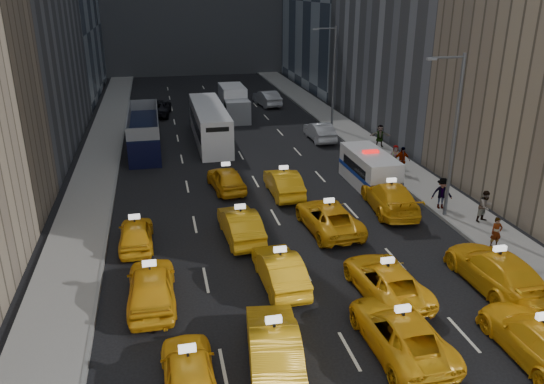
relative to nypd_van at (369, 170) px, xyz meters
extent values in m
cube|color=gray|center=(-17.55, 7.34, -1.01)|extent=(3.00, 90.00, 0.15)
cube|color=gray|center=(3.45, 7.34, -1.01)|extent=(3.00, 90.00, 0.15)
cube|color=slate|center=(-16.10, 7.34, -0.99)|extent=(0.15, 90.00, 0.18)
cube|color=slate|center=(2.00, 7.34, -0.99)|extent=(0.15, 90.00, 0.18)
cylinder|color=#595B60|center=(2.25, -5.66, 3.42)|extent=(0.20, 0.20, 9.00)
cylinder|color=#595B60|center=(1.35, -5.66, 7.72)|extent=(1.80, 0.12, 0.12)
cube|color=slate|center=(0.45, -5.66, 7.67)|extent=(0.50, 0.22, 0.12)
cylinder|color=#595B60|center=(2.25, 14.34, 3.42)|extent=(0.20, 0.20, 9.00)
cylinder|color=#595B60|center=(1.35, 14.34, 7.72)|extent=(1.80, 0.12, 0.12)
cube|color=slate|center=(0.45, 14.34, 7.67)|extent=(0.50, 0.22, 0.12)
imported|color=#ECA413|center=(-12.73, -16.48, -0.35)|extent=(1.75, 4.28, 1.46)
imported|color=#ECA413|center=(-9.83, -15.76, -0.29)|extent=(2.27, 4.99, 1.59)
imported|color=#ECA413|center=(-5.25, -15.87, -0.36)|extent=(2.49, 5.21, 1.43)
imported|color=#ECA413|center=(-0.83, -17.40, -0.33)|extent=(2.19, 5.22, 1.51)
imported|color=#ECA413|center=(-13.85, -11.03, -0.27)|extent=(1.96, 4.79, 1.62)
imported|color=#ECA413|center=(-8.43, -10.72, -0.34)|extent=(1.73, 4.57, 1.49)
imported|color=#ECA413|center=(-4.29, -12.44, -0.38)|extent=(2.50, 5.10, 1.40)
imported|color=#ECA413|center=(0.55, -12.89, -0.27)|extent=(2.30, 5.62, 1.63)
imported|color=#ECA413|center=(-14.56, -5.67, -0.38)|extent=(1.66, 4.10, 1.40)
imported|color=#ECA413|center=(-9.37, -5.88, -0.30)|extent=(1.92, 4.80, 1.55)
imported|color=#ECA413|center=(-4.66, -5.86, -0.35)|extent=(2.71, 5.39, 1.46)
imported|color=#ECA413|center=(-0.36, -4.07, -0.27)|extent=(2.92, 5.83, 1.63)
imported|color=#ECA413|center=(-9.13, 1.22, -0.32)|extent=(2.31, 4.62, 1.51)
imported|color=#ECA413|center=(-5.78, -0.39, -0.30)|extent=(1.68, 4.76, 1.57)
cube|color=silver|center=(0.00, 0.00, 0.03)|extent=(2.63, 5.74, 2.23)
cylinder|color=black|center=(-0.91, -1.88, -0.64)|extent=(0.28, 0.89, 0.89)
cylinder|color=black|center=(0.91, -1.88, -0.64)|extent=(0.28, 0.89, 0.89)
cylinder|color=black|center=(-0.91, 1.88, -0.64)|extent=(0.28, 0.89, 0.89)
cylinder|color=black|center=(0.91, 1.88, -0.64)|extent=(0.28, 0.89, 0.89)
cube|color=navy|center=(0.00, 0.00, -0.12)|extent=(2.67, 5.74, 0.25)
cube|color=red|center=(0.00, 0.00, 1.23)|extent=(1.04, 0.45, 0.16)
cube|color=black|center=(-14.19, 11.59, 0.39)|extent=(2.69, 10.20, 2.94)
cylinder|color=black|center=(-15.19, 7.44, -0.53)|extent=(0.28, 1.10, 1.10)
cylinder|color=black|center=(-13.19, 7.44, -0.53)|extent=(0.28, 1.10, 1.10)
cylinder|color=black|center=(-15.19, 15.75, -0.53)|extent=(0.28, 1.10, 1.10)
cylinder|color=black|center=(-13.19, 15.75, -0.53)|extent=(0.28, 1.10, 1.10)
cube|color=silver|center=(-8.92, 12.81, 0.41)|extent=(3.69, 11.75, 2.98)
cylinder|color=black|center=(-9.97, 7.94, -0.53)|extent=(0.28, 1.10, 1.10)
cylinder|color=black|center=(-7.87, 7.94, -0.53)|extent=(0.28, 1.10, 1.10)
cylinder|color=black|center=(-9.97, 17.69, -0.53)|extent=(0.28, 1.10, 1.10)
cylinder|color=black|center=(-7.87, 17.69, -0.53)|extent=(0.28, 1.10, 1.10)
cube|color=white|center=(-5.70, 20.71, 0.43)|extent=(3.15, 6.87, 3.03)
cylinder|color=black|center=(-6.69, 18.30, -0.53)|extent=(0.28, 1.10, 1.10)
cylinder|color=black|center=(-4.72, 18.30, -0.53)|extent=(0.28, 1.10, 1.10)
cylinder|color=black|center=(-6.69, 23.12, -0.53)|extent=(0.28, 1.10, 1.10)
cylinder|color=black|center=(-4.72, 23.12, -0.53)|extent=(0.28, 1.10, 1.10)
imported|color=#AEB0B6|center=(0.13, 11.16, -0.32)|extent=(1.63, 4.62, 1.52)
imported|color=black|center=(-13.07, 23.60, -0.32)|extent=(3.15, 5.76, 1.53)
imported|color=slate|center=(-4.54, 29.55, -0.37)|extent=(2.08, 4.91, 1.41)
imported|color=black|center=(-8.76, 27.00, -0.40)|extent=(1.82, 4.07, 1.36)
imported|color=#A6A7AD|center=(-1.34, 25.71, -0.26)|extent=(2.41, 5.20, 1.65)
imported|color=gray|center=(2.63, -9.77, -0.16)|extent=(0.59, 0.42, 1.54)
imported|color=gray|center=(3.86, -6.93, -0.05)|extent=(0.95, 0.69, 1.76)
imported|color=gray|center=(2.50, -4.75, -0.02)|extent=(1.26, 0.74, 1.83)
imported|color=gray|center=(2.85, 1.28, 0.03)|extent=(1.19, 0.67, 1.92)
imported|color=gray|center=(3.10, 2.83, -0.14)|extent=(0.87, 0.70, 1.57)
imported|color=gray|center=(4.07, 7.81, -0.05)|extent=(1.71, 0.85, 1.77)
camera|label=1|loc=(-13.06, -30.22, 11.03)|focal=35.00mm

